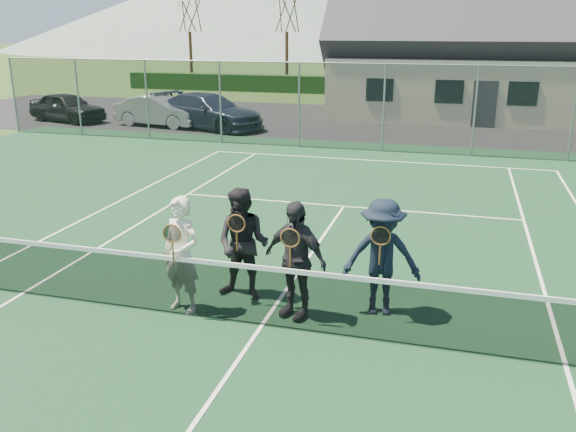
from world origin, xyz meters
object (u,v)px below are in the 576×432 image
(car_c, at_px, (208,111))
(player_b, at_px, (243,244))
(player_d, at_px, (382,257))
(car_b, at_px, (160,111))
(player_c, at_px, (295,260))
(clubhouse, at_px, (499,31))
(tennis_net, at_px, (261,293))
(car_a, at_px, (67,107))
(player_a, at_px, (182,255))

(car_c, height_order, player_b, player_b)
(car_c, relative_size, player_d, 2.84)
(car_b, xyz_separation_m, player_d, (11.68, -15.69, 0.25))
(player_c, bearing_deg, clubhouse, 81.23)
(player_b, distance_m, player_c, 1.05)
(car_b, xyz_separation_m, clubhouse, (14.09, 7.41, 3.32))
(tennis_net, relative_size, player_b, 6.49)
(car_a, height_order, player_c, player_c)
(player_b, bearing_deg, car_c, 114.73)
(car_a, xyz_separation_m, player_a, (13.53, -16.51, 0.26))
(player_a, bearing_deg, tennis_net, -7.92)
(clubhouse, distance_m, player_c, 24.00)
(player_a, xyz_separation_m, player_b, (0.73, 0.70, -0.00))
(clubhouse, bearing_deg, player_a, -102.58)
(player_c, xyz_separation_m, player_d, (1.22, 0.43, -0.00))
(car_a, distance_m, car_c, 7.04)
(car_a, xyz_separation_m, car_c, (7.03, -0.14, 0.08))
(player_b, xyz_separation_m, player_c, (0.96, -0.42, 0.00))
(car_a, height_order, car_c, car_c)
(car_a, bearing_deg, car_b, -76.10)
(car_a, xyz_separation_m, player_d, (16.43, -15.79, 0.26))
(car_c, xyz_separation_m, player_a, (6.49, -16.38, 0.18))
(car_b, relative_size, tennis_net, 0.35)
(clubhouse, distance_m, player_d, 23.42)
(clubhouse, relative_size, player_b, 8.67)
(car_b, distance_m, clubhouse, 16.26)
(car_c, xyz_separation_m, player_b, (7.22, -15.67, 0.18))
(car_c, bearing_deg, player_d, -131.38)
(car_b, bearing_deg, car_c, -81.27)
(car_b, xyz_separation_m, tennis_net, (10.09, -16.59, -0.13))
(tennis_net, bearing_deg, car_a, 131.63)
(tennis_net, xyz_separation_m, player_a, (-1.32, 0.18, 0.38))
(car_c, distance_m, clubhouse, 14.33)
(car_b, bearing_deg, clubhouse, -52.78)
(clubhouse, height_order, player_b, clubhouse)
(car_a, xyz_separation_m, tennis_net, (14.84, -16.70, -0.12))
(tennis_net, height_order, player_d, player_d)
(clubhouse, bearing_deg, player_d, -95.96)
(car_b, relative_size, player_a, 2.25)
(player_a, relative_size, player_c, 1.00)
(clubhouse, xyz_separation_m, player_d, (-2.41, -23.09, -3.07))
(tennis_net, relative_size, player_c, 6.49)
(car_c, distance_m, player_d, 18.26)
(car_a, bearing_deg, tennis_net, -123.19)
(tennis_net, bearing_deg, car_b, 121.30)
(car_a, relative_size, player_a, 2.16)
(tennis_net, height_order, clubhouse, clubhouse)
(player_a, bearing_deg, clubhouse, 77.42)
(tennis_net, bearing_deg, player_c, 51.57)
(car_c, distance_m, player_b, 17.26)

